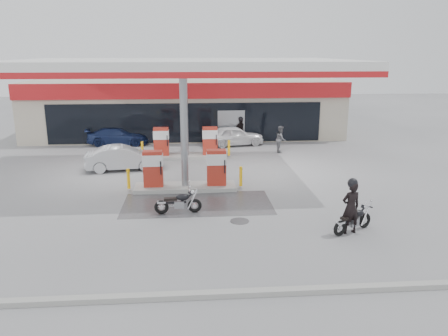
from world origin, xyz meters
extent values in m
plane|color=gray|center=(0.00, 0.00, 0.00)|extent=(90.00, 90.00, 0.00)
cube|color=#4C4C4F|center=(0.50, 0.00, 0.00)|extent=(6.00, 3.00, 0.00)
cylinder|color=#38383A|center=(2.00, -2.00, 0.00)|extent=(0.70, 0.70, 0.01)
cube|color=gray|center=(0.00, -7.00, 0.07)|extent=(28.00, 0.25, 0.15)
cube|color=#BEB39F|center=(0.00, 16.00, 2.00)|extent=(22.00, 8.00, 4.00)
cube|color=black|center=(0.00, 11.97, 1.40)|extent=(18.00, 0.10, 2.60)
cube|color=red|center=(0.00, 11.90, 3.50)|extent=(22.00, 0.25, 1.00)
cube|color=navy|center=(7.00, 11.85, 3.50)|extent=(3.50, 0.12, 0.80)
cube|color=gray|center=(3.00, 11.93, 1.10)|extent=(1.80, 0.14, 2.20)
cube|color=silver|center=(0.00, 5.00, 5.30)|extent=(16.00, 10.00, 0.60)
cube|color=red|center=(0.00, 0.05, 5.12)|extent=(16.00, 0.12, 0.24)
cube|color=red|center=(0.00, 9.95, 5.12)|extent=(16.00, 0.12, 0.24)
cylinder|color=gray|center=(0.00, 2.00, 2.59)|extent=(0.32, 0.32, 5.00)
cylinder|color=gray|center=(0.00, 8.00, 2.59)|extent=(0.32, 0.32, 5.00)
cube|color=#9E9E99|center=(0.00, 2.00, 0.09)|extent=(4.50, 1.30, 0.18)
cube|color=#A3281B|center=(-1.40, 2.00, 0.98)|extent=(0.85, 0.48, 1.60)
cube|color=#A3281B|center=(1.40, 2.00, 0.98)|extent=(0.85, 0.48, 1.60)
cube|color=silver|center=(-1.40, 2.00, 1.38)|extent=(0.88, 0.52, 0.50)
cube|color=silver|center=(1.40, 2.00, 1.38)|extent=(0.88, 0.52, 0.50)
cylinder|color=#FBB50D|center=(-2.50, 2.00, 0.54)|extent=(0.14, 0.14, 0.90)
cylinder|color=#FBB50D|center=(2.50, 2.00, 0.54)|extent=(0.14, 0.14, 0.90)
cube|color=#9E9E99|center=(0.00, 8.00, 0.09)|extent=(4.50, 1.30, 0.18)
cube|color=#A3281B|center=(-1.40, 8.00, 0.98)|extent=(0.85, 0.48, 1.60)
cube|color=#A3281B|center=(1.40, 8.00, 0.98)|extent=(0.85, 0.48, 1.60)
cube|color=silver|center=(-1.40, 8.00, 1.38)|extent=(0.88, 0.52, 0.50)
cube|color=silver|center=(1.40, 8.00, 1.38)|extent=(0.88, 0.52, 0.50)
cylinder|color=#FBB50D|center=(-2.50, 8.00, 0.54)|extent=(0.14, 0.14, 0.90)
cylinder|color=#FBB50D|center=(2.50, 8.00, 0.54)|extent=(0.14, 0.14, 0.90)
torus|color=black|center=(6.29, -2.95, 0.27)|extent=(0.54, 0.38, 0.55)
torus|color=black|center=(5.19, -3.57, 0.27)|extent=(0.54, 0.38, 0.55)
cube|color=gray|center=(5.77, -3.24, 0.35)|extent=(0.43, 0.37, 0.27)
cube|color=black|center=(5.65, -3.31, 0.44)|extent=(0.76, 0.48, 0.07)
ellipsoid|color=black|center=(5.89, -3.17, 0.64)|extent=(0.59, 0.50, 0.26)
cube|color=black|center=(5.49, -3.40, 0.58)|extent=(0.55, 0.44, 0.09)
cylinder|color=silver|center=(6.13, -3.04, 0.91)|extent=(0.37, 0.62, 0.03)
sphere|color=silver|center=(6.22, -2.99, 0.80)|extent=(0.16, 0.16, 0.16)
cylinder|color=silver|center=(5.31, -3.35, 0.26)|extent=(0.75, 0.46, 0.07)
imported|color=black|center=(5.60, -3.34, 0.91)|extent=(0.74, 0.57, 1.82)
torus|color=black|center=(0.38, -0.96, 0.27)|extent=(0.55, 0.16, 0.55)
torus|color=black|center=(-0.88, -1.04, 0.27)|extent=(0.55, 0.16, 0.55)
cube|color=gray|center=(-0.21, -1.00, 0.35)|extent=(0.38, 0.24, 0.27)
cube|color=black|center=(-0.35, -1.01, 0.44)|extent=(0.82, 0.14, 0.07)
ellipsoid|color=black|center=(-0.08, -0.99, 0.64)|extent=(0.53, 0.32, 0.26)
cube|color=black|center=(-0.53, -1.02, 0.58)|extent=(0.51, 0.25, 0.09)
cylinder|color=silver|center=(0.20, -0.97, 0.91)|extent=(0.08, 0.69, 0.03)
sphere|color=silver|center=(0.31, -0.96, 0.80)|extent=(0.16, 0.16, 0.16)
cylinder|color=silver|center=(-0.68, -0.90, 0.26)|extent=(0.82, 0.13, 0.07)
imported|color=white|center=(3.15, 11.20, 0.64)|extent=(4.01, 2.23, 1.29)
imported|color=slate|center=(5.76, 9.00, 0.81)|extent=(0.73, 0.88, 1.62)
imported|color=#AFB2B7|center=(-3.25, 5.60, 0.63)|extent=(4.00, 1.89, 1.27)
imported|color=#17234E|center=(-4.50, 12.00, 0.58)|extent=(4.00, 1.70, 1.15)
imported|color=#16264A|center=(5.52, 14.00, 0.63)|extent=(4.92, 3.21, 1.26)
imported|color=black|center=(3.62, 11.80, 0.85)|extent=(1.06, 0.90, 1.70)
camera|label=1|loc=(0.27, -16.76, 6.00)|focal=35.00mm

